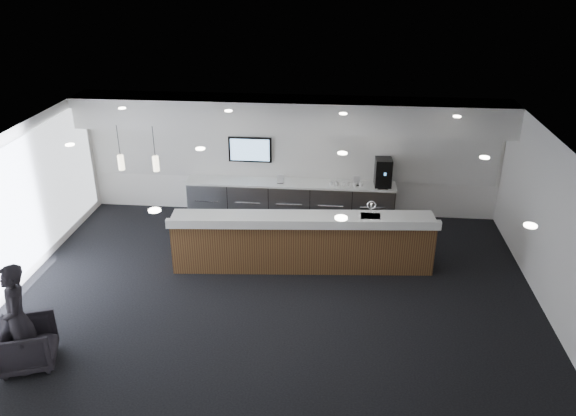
# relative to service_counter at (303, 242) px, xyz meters

# --- Properties ---
(ground) EXTENTS (10.00, 10.00, 0.00)m
(ground) POSITION_rel_service_counter_xyz_m (-0.47, -1.32, -0.57)
(ground) COLOR black
(ground) RESTS_ON ground
(ceiling) EXTENTS (10.00, 8.00, 0.02)m
(ceiling) POSITION_rel_service_counter_xyz_m (-0.47, -1.32, 2.43)
(ceiling) COLOR black
(ceiling) RESTS_ON back_wall
(back_wall) EXTENTS (10.00, 0.02, 3.00)m
(back_wall) POSITION_rel_service_counter_xyz_m (-0.47, 2.68, 0.93)
(back_wall) COLOR white
(back_wall) RESTS_ON ground
(left_wall) EXTENTS (0.02, 8.00, 3.00)m
(left_wall) POSITION_rel_service_counter_xyz_m (-5.47, -1.32, 0.93)
(left_wall) COLOR white
(left_wall) RESTS_ON ground
(right_wall) EXTENTS (0.02, 8.00, 3.00)m
(right_wall) POSITION_rel_service_counter_xyz_m (4.53, -1.32, 0.93)
(right_wall) COLOR white
(right_wall) RESTS_ON ground
(soffit_bulkhead) EXTENTS (10.00, 0.90, 0.70)m
(soffit_bulkhead) POSITION_rel_service_counter_xyz_m (-0.47, 2.23, 2.08)
(soffit_bulkhead) COLOR silver
(soffit_bulkhead) RESTS_ON back_wall
(alcove_panel) EXTENTS (9.80, 0.06, 1.40)m
(alcove_panel) POSITION_rel_service_counter_xyz_m (-0.47, 2.65, 1.03)
(alcove_panel) COLOR silver
(alcove_panel) RESTS_ON back_wall
(window_blinds_wall) EXTENTS (0.04, 7.36, 2.55)m
(window_blinds_wall) POSITION_rel_service_counter_xyz_m (-5.43, -1.32, 0.93)
(window_blinds_wall) COLOR #A8B5CA
(window_blinds_wall) RESTS_ON left_wall
(back_credenza) EXTENTS (5.06, 0.66, 0.95)m
(back_credenza) POSITION_rel_service_counter_xyz_m (-0.47, 2.32, -0.10)
(back_credenza) COLOR #979B9F
(back_credenza) RESTS_ON ground
(wall_tv) EXTENTS (1.05, 0.08, 0.62)m
(wall_tv) POSITION_rel_service_counter_xyz_m (-1.47, 2.59, 1.08)
(wall_tv) COLOR black
(wall_tv) RESTS_ON back_wall
(pendant_left) EXTENTS (0.12, 0.12, 0.30)m
(pendant_left) POSITION_rel_service_counter_xyz_m (-2.87, -0.52, 1.68)
(pendant_left) COLOR beige
(pendant_left) RESTS_ON ceiling
(pendant_right) EXTENTS (0.12, 0.12, 0.30)m
(pendant_right) POSITION_rel_service_counter_xyz_m (-3.57, -0.52, 1.68)
(pendant_right) COLOR beige
(pendant_right) RESTS_ON ceiling
(ceiling_can_lights) EXTENTS (7.00, 5.00, 0.02)m
(ceiling_can_lights) POSITION_rel_service_counter_xyz_m (-0.47, -1.32, 2.40)
(ceiling_can_lights) COLOR white
(ceiling_can_lights) RESTS_ON ceiling
(service_counter) EXTENTS (5.42, 1.31, 1.49)m
(service_counter) POSITION_rel_service_counter_xyz_m (0.00, 0.00, 0.00)
(service_counter) COLOR #482918
(service_counter) RESTS_ON ground
(coffee_machine) EXTENTS (0.40, 0.52, 0.67)m
(coffee_machine) POSITION_rel_service_counter_xyz_m (1.73, 2.31, 0.71)
(coffee_machine) COLOR black
(coffee_machine) RESTS_ON back_credenza
(info_sign_left) EXTENTS (0.16, 0.04, 0.22)m
(info_sign_left) POSITION_rel_service_counter_xyz_m (-0.70, 2.21, 0.49)
(info_sign_left) COLOR silver
(info_sign_left) RESTS_ON back_credenza
(info_sign_right) EXTENTS (0.17, 0.07, 0.23)m
(info_sign_right) POSITION_rel_service_counter_xyz_m (1.12, 2.26, 0.49)
(info_sign_right) COLOR silver
(info_sign_right) RESTS_ON back_credenza
(armchair) EXTENTS (1.05, 1.03, 0.75)m
(armchair) POSITION_rel_service_counter_xyz_m (-4.10, -3.47, -0.20)
(armchair) COLOR black
(armchair) RESTS_ON ground
(lounge_guest) EXTENTS (0.72, 0.80, 1.84)m
(lounge_guest) POSITION_rel_service_counter_xyz_m (-4.10, -3.56, 0.34)
(lounge_guest) COLOR black
(lounge_guest) RESTS_ON ground
(cup_0) EXTENTS (0.10, 0.10, 0.09)m
(cup_0) POSITION_rel_service_counter_xyz_m (1.22, 2.20, 0.42)
(cup_0) COLOR white
(cup_0) RESTS_ON back_credenza
(cup_1) EXTENTS (0.14, 0.14, 0.09)m
(cup_1) POSITION_rel_service_counter_xyz_m (1.08, 2.20, 0.42)
(cup_1) COLOR white
(cup_1) RESTS_ON back_credenza
(cup_2) EXTENTS (0.12, 0.12, 0.09)m
(cup_2) POSITION_rel_service_counter_xyz_m (0.94, 2.20, 0.42)
(cup_2) COLOR white
(cup_2) RESTS_ON back_credenza
(cup_3) EXTENTS (0.13, 0.13, 0.09)m
(cup_3) POSITION_rel_service_counter_xyz_m (0.80, 2.20, 0.42)
(cup_3) COLOR white
(cup_3) RESTS_ON back_credenza
(cup_4) EXTENTS (0.13, 0.13, 0.09)m
(cup_4) POSITION_rel_service_counter_xyz_m (0.66, 2.20, 0.42)
(cup_4) COLOR white
(cup_4) RESTS_ON back_credenza
(cup_5) EXTENTS (0.11, 0.11, 0.09)m
(cup_5) POSITION_rel_service_counter_xyz_m (0.52, 2.20, 0.42)
(cup_5) COLOR white
(cup_5) RESTS_ON back_credenza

